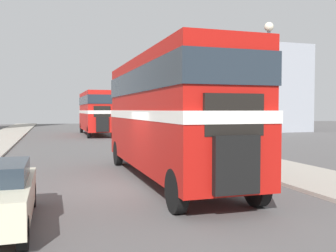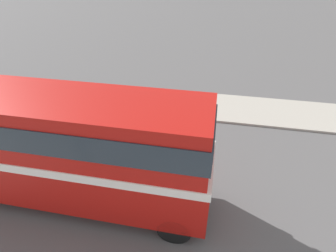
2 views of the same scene
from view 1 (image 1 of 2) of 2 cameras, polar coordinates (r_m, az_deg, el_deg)
name	(u,v)px [view 1 (image 1 of 2)]	position (r m, az deg, el deg)	size (l,w,h in m)	color
ground_plane	(129,188)	(12.58, -5.89, -9.34)	(120.00, 120.00, 0.00)	#565454
sidewalk_right	(302,175)	(15.38, 19.80, -7.08)	(3.50, 120.00, 0.12)	#A8A093
double_decker_bus	(168,108)	(13.62, 0.03, 2.72)	(2.56, 10.63, 4.42)	#B2140F
bus_distant	(95,110)	(39.07, -10.99, 2.46)	(2.51, 10.77, 4.36)	red
pedestrian_walking	(213,134)	(24.05, 6.80, -1.17)	(0.33, 0.33, 1.65)	#282833
bicycle_on_pavement	(167,136)	(30.25, -0.14, -1.50)	(0.05, 1.76, 0.78)	black
street_lamp	(268,74)	(15.25, 15.05, 7.59)	(0.36, 0.36, 5.86)	#38383D
shop_building_block	(229,89)	(45.74, 9.27, 5.58)	(17.60, 8.87, 10.16)	#999EA8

